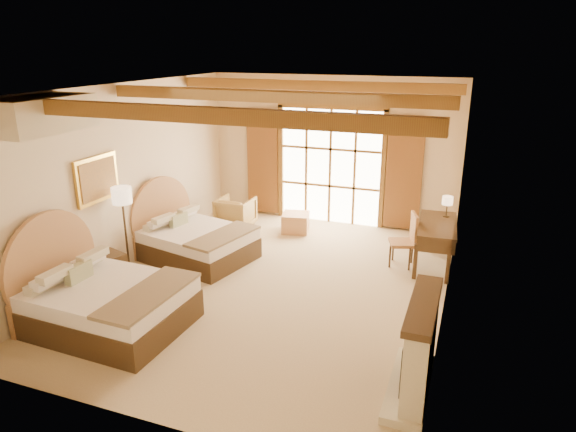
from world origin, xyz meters
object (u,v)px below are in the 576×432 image
at_px(bed_near, 100,298).
at_px(nightstand, 108,271).
at_px(armchair, 236,213).
at_px(bed_far, 190,238).
at_px(desk, 436,243).

bearing_deg(bed_near, nightstand, 126.54).
bearing_deg(nightstand, armchair, 95.90).
relative_size(bed_far, nightstand, 3.83).
relative_size(armchair, desk, 0.49).
relative_size(bed_near, armchair, 2.88).
bearing_deg(bed_far, armchair, 100.91).
height_order(bed_near, desk, bed_near).
relative_size(nightstand, armchair, 0.77).
relative_size(bed_near, desk, 1.40).
height_order(bed_far, desk, bed_far).
bearing_deg(desk, nightstand, -154.17).
xyz_separation_m(nightstand, armchair, (0.70, 3.35, 0.05)).
distance_m(nightstand, armchair, 3.42).
relative_size(bed_near, bed_far, 0.97).
relative_size(bed_far, desk, 1.44).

